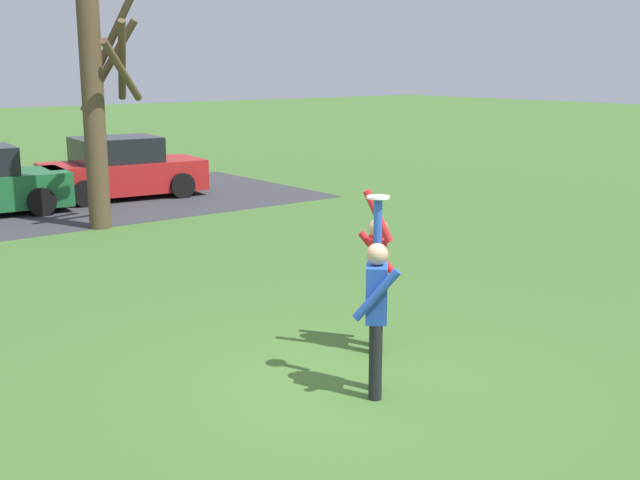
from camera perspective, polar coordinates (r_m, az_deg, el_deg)
The scene contains 6 objects.
ground_plane at distance 8.93m, azimuth 1.83°, elevation -10.30°, with size 120.00×120.00×0.00m, color #426B2D.
person_catcher at distance 8.40m, azimuth 4.03°, elevation -4.69°, with size 0.55×0.57×2.08m.
person_defender at distance 9.71m, azimuth 4.09°, elevation -2.34°, with size 0.64×0.66×2.05m.
frisbee_disc at distance 8.36m, azimuth 4.16°, elevation 3.06°, with size 0.24×0.24×0.02m, color white.
parked_car_red at distance 21.70m, azimuth -13.95°, elevation 4.86°, with size 4.28×2.39×1.59m.
bare_tree_tall at distance 17.57m, azimuth -15.57°, elevation 9.54°, with size 1.29×2.11×5.06m.
Camera 1 is at (-5.32, -6.28, 3.45)m, focal length 44.99 mm.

